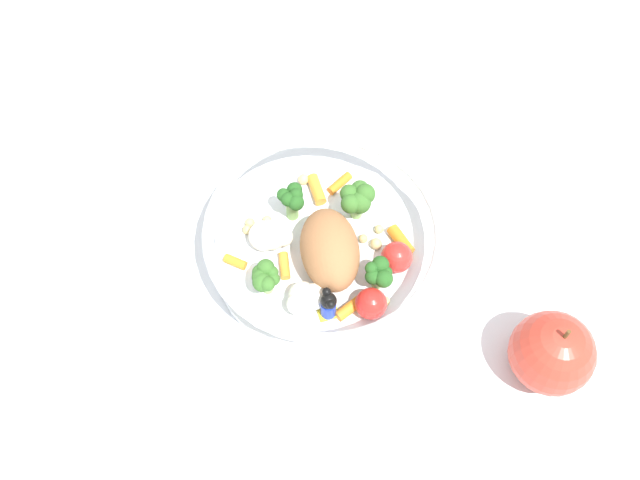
{
  "coord_description": "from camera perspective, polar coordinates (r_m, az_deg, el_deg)",
  "views": [
    {
      "loc": [
        -0.34,
        -0.05,
        0.63
      ],
      "look_at": [
        -0.0,
        0.0,
        0.03
      ],
      "focal_mm": 38.87,
      "sensor_mm": 36.0,
      "label": 1
    }
  ],
  "objects": [
    {
      "name": "ground_plane",
      "position": [
        0.72,
        0.3,
        -1.27
      ],
      "size": [
        2.4,
        2.4,
        0.0
      ],
      "primitive_type": "plane",
      "color": "white"
    },
    {
      "name": "food_container",
      "position": [
        0.69,
        0.1,
        -0.42
      ],
      "size": [
        0.24,
        0.24,
        0.07
      ],
      "color": "white",
      "rests_on": "ground_plane"
    },
    {
      "name": "loose_apple",
      "position": [
        0.66,
        18.53,
        -8.82
      ],
      "size": [
        0.08,
        0.08,
        0.09
      ],
      "color": "#BC3828",
      "rests_on": "ground_plane"
    }
  ]
}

